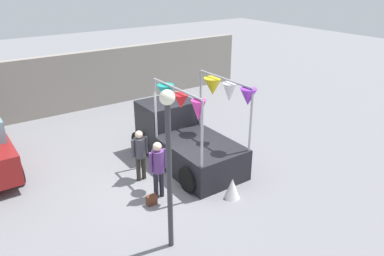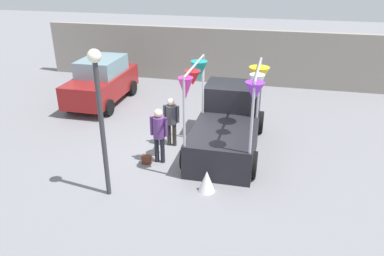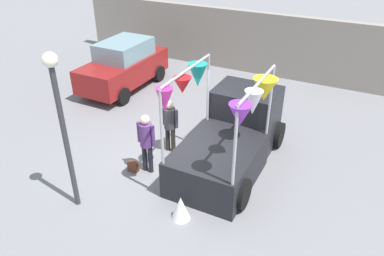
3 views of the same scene
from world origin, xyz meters
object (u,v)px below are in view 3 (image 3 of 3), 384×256
at_px(person_customer, 146,138).
at_px(street_lamp, 60,112).
at_px(person_vendor, 170,122).
at_px(parked_car, 124,65).
at_px(handbag, 133,167).
at_px(vendor_truck, 233,133).
at_px(folded_kite_bundle_white, 181,208).

distance_m(person_customer, street_lamp, 2.52).
xyz_separation_m(person_customer, person_vendor, (0.04, 1.15, -0.05)).
height_order(parked_car, handbag, parked_car).
height_order(vendor_truck, parked_car, vendor_truck).
relative_size(person_customer, street_lamp, 0.45).
bearing_deg(person_vendor, street_lamp, -105.31).
xyz_separation_m(street_lamp, folded_kite_bundle_white, (2.45, 0.69, -2.18)).
bearing_deg(street_lamp, person_vendor, 74.69).
bearing_deg(parked_car, person_customer, -48.18).
height_order(vendor_truck, person_vendor, vendor_truck).
bearing_deg(street_lamp, vendor_truck, 52.47).
relative_size(vendor_truck, person_customer, 2.41).
height_order(vendor_truck, street_lamp, street_lamp).
height_order(vendor_truck, folded_kite_bundle_white, vendor_truck).
bearing_deg(vendor_truck, folded_kite_bundle_white, -93.38).
xyz_separation_m(vendor_truck, parked_car, (-5.71, 2.84, 0.07)).
height_order(person_vendor, street_lamp, street_lamp).
distance_m(vendor_truck, street_lamp, 4.58).
xyz_separation_m(person_vendor, folded_kite_bundle_white, (1.62, -2.35, -0.68)).
relative_size(parked_car, handbag, 14.29).
distance_m(parked_car, street_lamp, 7.13).
relative_size(person_vendor, folded_kite_bundle_white, 2.70).
relative_size(handbag, folded_kite_bundle_white, 0.47).
bearing_deg(person_vendor, folded_kite_bundle_white, -55.43).
relative_size(person_customer, folded_kite_bundle_white, 2.83).
bearing_deg(person_vendor, parked_car, 140.88).
xyz_separation_m(person_customer, handbag, (-0.35, -0.20, -0.89)).
distance_m(person_vendor, street_lamp, 3.50).
distance_m(parked_car, person_vendor, 5.06).
bearing_deg(street_lamp, person_customer, 67.44).
bearing_deg(vendor_truck, person_customer, -140.52).
xyz_separation_m(person_vendor, street_lamp, (-0.83, -3.05, 1.51)).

